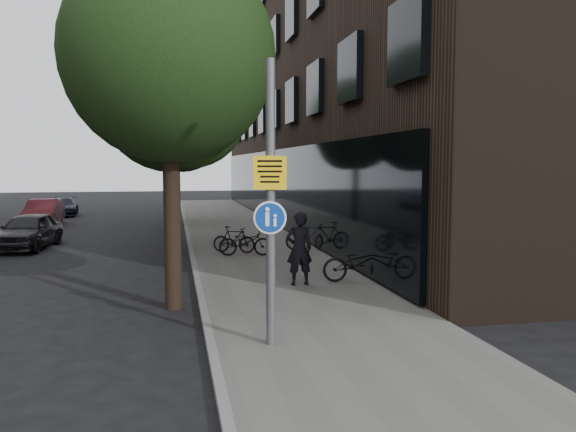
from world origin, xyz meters
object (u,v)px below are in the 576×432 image
object	(u,v)px
parked_bike_facade_near	(358,263)
parked_car_near	(28,231)
signpost	(271,203)
pedestrian	(299,249)

from	to	relation	value
parked_bike_facade_near	parked_car_near	world-z (taller)	parked_car_near
parked_bike_facade_near	signpost	bearing A→B (deg)	150.53
signpost	parked_car_near	world-z (taller)	signpost
parked_bike_facade_near	parked_car_near	distance (m)	13.00
parked_bike_facade_near	parked_car_near	size ratio (longest dim) A/B	0.47
pedestrian	parked_car_near	xyz separation A→B (m)	(-8.25, 8.64, -0.36)
signpost	parked_bike_facade_near	bearing A→B (deg)	71.96
signpost	pedestrian	bearing A→B (deg)	87.45
parked_car_near	signpost	bearing A→B (deg)	-56.05
signpost	parked_bike_facade_near	xyz separation A→B (m)	(3.03, 4.50, -1.85)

